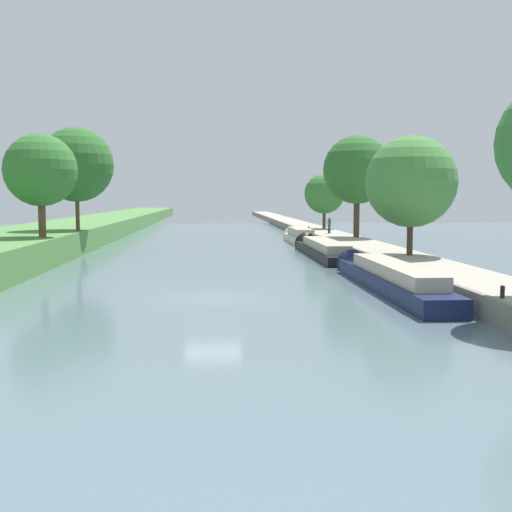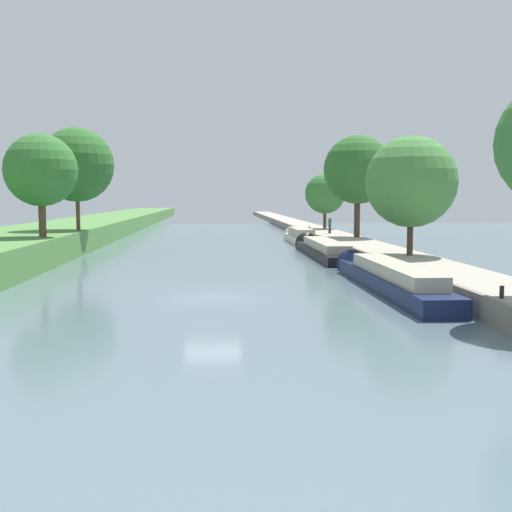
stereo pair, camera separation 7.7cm
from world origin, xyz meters
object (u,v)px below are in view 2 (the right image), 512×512
object	(u,v)px
narrowboat_cream	(299,236)
mooring_bollard_far	(309,228)
narrowboat_navy	(386,277)
narrowboat_black	(322,249)
person_walking	(330,225)
mooring_bollard_near	(502,292)

from	to	relation	value
narrowboat_cream	mooring_bollard_far	bearing A→B (deg)	71.35
narrowboat_navy	mooring_bollard_far	world-z (taller)	narrowboat_navy
narrowboat_black	person_walking	distance (m)	14.47
narrowboat_cream	person_walking	size ratio (longest dim) A/B	6.91
narrowboat_cream	mooring_bollard_near	xyz separation A→B (m)	(1.82, -40.25, 0.51)
person_walking	mooring_bollard_far	distance (m)	5.50
narrowboat_cream	person_walking	world-z (taller)	person_walking
narrowboat_black	mooring_bollard_far	distance (m)	19.48
person_walking	mooring_bollard_far	size ratio (longest dim) A/B	3.69
narrowboat_black	person_walking	size ratio (longest dim) A/B	10.04
person_walking	narrowboat_navy	bearing A→B (deg)	-95.50
person_walking	mooring_bollard_far	bearing A→B (deg)	103.18
narrowboat_navy	mooring_bollard_far	xyz separation A→B (m)	(1.83, 37.23, 0.52)
mooring_bollard_near	person_walking	bearing A→B (deg)	88.23
narrowboat_cream	mooring_bollard_far	distance (m)	5.71
mooring_bollard_near	narrowboat_cream	bearing A→B (deg)	92.58
narrowboat_black	person_walking	world-z (taller)	person_walking
mooring_bollard_near	mooring_bollard_far	size ratio (longest dim) A/B	1.00
narrowboat_navy	narrowboat_cream	size ratio (longest dim) A/B	1.41
narrowboat_navy	mooring_bollard_near	size ratio (longest dim) A/B	35.97
narrowboat_navy	narrowboat_cream	distance (m)	31.84
narrowboat_black	mooring_bollard_near	xyz separation A→B (m)	(1.97, -26.27, 0.59)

